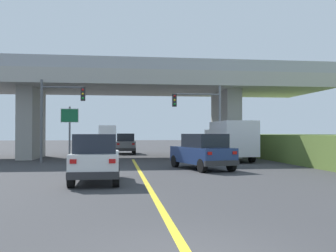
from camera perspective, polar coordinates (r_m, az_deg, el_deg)
The scene contains 11 objects.
ground at distance 33.28m, azimuth -5.34°, elevation -4.59°, with size 160.00×160.00×0.00m, color #353538.
overpass_bridge at distance 33.41m, azimuth -5.32°, elevation 5.12°, with size 32.33×9.21×7.69m.
lane_divider_stripe at distance 18.55m, azimuth -3.71°, elevation -7.41°, with size 0.20×24.22×0.01m, color yellow.
suv_lead at distance 16.58m, azimuth -10.50°, elevation -4.66°, with size 1.94×4.31×2.02m.
suv_crossing at distance 22.27m, azimuth 5.08°, elevation -3.73°, with size 3.13×5.03×2.02m.
box_truck at distance 29.57m, azimuth 9.03°, elevation -2.02°, with size 2.33×6.91×2.91m.
sedan_oncoming at distance 39.11m, azimuth -6.26°, elevation -2.57°, with size 1.94×4.60×2.02m.
traffic_signal_nearside at distance 29.48m, azimuth 5.23°, elevation 2.04°, with size 3.73×0.36×5.67m.
traffic_signal_farside at distance 28.62m, azimuth -16.04°, elevation 2.43°, with size 3.11×0.36×5.83m.
highway_sign at distance 30.67m, azimuth -14.19°, elevation 0.63°, with size 1.34×0.17×4.09m.
semi_truck_distant at distance 56.08m, azimuth -8.77°, elevation -1.47°, with size 2.33×7.52×3.09m.
Camera 1 is at (-1.18, -6.28, 2.06)m, focal length 41.70 mm.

